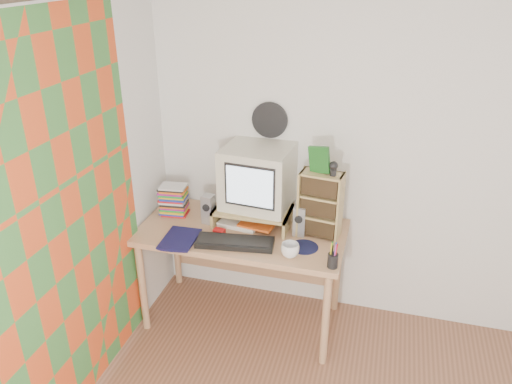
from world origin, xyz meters
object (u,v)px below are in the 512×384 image
Objects in this scene: crt_monitor at (257,178)px; cd_rack at (320,205)px; dvd_stack at (173,198)px; diary at (164,236)px; desk at (245,242)px; keyboard at (235,242)px; mug at (290,250)px.

cd_rack is at bearing -5.02° from crt_monitor.
dvd_stack is 0.37m from diary.
cd_rack is (0.51, 0.01, 0.36)m from desk.
keyboard is at bearing -143.92° from cd_rack.
desk is 0.63m from cd_rack.
desk is 3.10× the size of cd_rack.
keyboard is at bearing 4.09° from diary.
dvd_stack is 0.98× the size of diary.
desk is 5.48× the size of dvd_stack.
cd_rack reaches higher than dvd_stack.
crt_monitor is 0.98× the size of cd_rack.
dvd_stack is 2.23× the size of mug.
diary reaches higher than desk.
dvd_stack is 1.06m from cd_rack.
mug reaches higher than keyboard.
cd_rack reaches higher than keyboard.
crt_monitor is at bearing 73.77° from keyboard.
cd_rack is at bearing -7.53° from dvd_stack.
keyboard is 0.37m from mug.
cd_rack is 1.73× the size of diary.
crt_monitor is 0.89× the size of keyboard.
crt_monitor is at bearing 35.00° from diary.
crt_monitor is at bearing 178.09° from cd_rack.
cd_rack is 1.04m from diary.
keyboard is 1.92× the size of diary.
desk is 0.52m from mug.
crt_monitor is 3.88× the size of mug.
keyboard is (-0.05, -0.35, -0.31)m from crt_monitor.
crt_monitor reaches higher than mug.
crt_monitor is 0.47m from keyboard.
desk is at bearing 142.17° from mug.
diary is (-0.46, -0.32, 0.16)m from desk.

